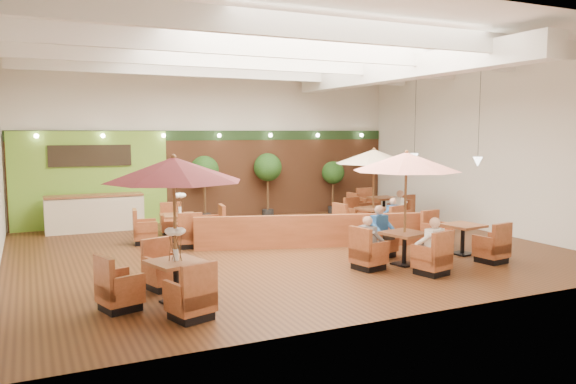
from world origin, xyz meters
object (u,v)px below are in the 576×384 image
table_3 (180,226)px  diner_4 (399,206)px  table_4 (463,240)px  diner_1 (380,226)px  table_2 (374,175)px  diner_3 (391,213)px  topiary_0 (204,173)px  diner_0 (432,240)px  table_1 (403,183)px  topiary_2 (333,175)px  table_5 (377,209)px  service_counter (95,213)px  diner_2 (369,237)px  table_0 (171,198)px  topiary_1 (268,170)px  booth_divider (314,231)px

table_3 → diner_4: (6.96, -1.07, 0.33)m
table_4 → diner_1: bearing=152.9°
table_2 → diner_3: size_ratio=3.67×
topiary_0 → diner_1: topiary_0 is taller
diner_0 → diner_1: size_ratio=0.98×
table_4 → diner_0: 2.50m
table_1 → diner_0: table_1 is taller
topiary_2 → diner_0: topiary_2 is taller
table_4 → table_5: size_ratio=0.99×
table_5 → table_2: bearing=-128.0°
table_4 → diner_4: size_ratio=3.32×
service_counter → diner_2: (5.19, -7.98, 0.17)m
table_1 → table_5: (3.37, 6.06, -1.59)m
table_2 → table_5: size_ratio=0.98×
table_3 → table_1: bearing=-44.3°
service_counter → table_0: (0.45, -8.65, 1.39)m
table_1 → diner_2: table_1 is taller
table_0 → topiary_1: size_ratio=1.19×
diner_2 → diner_4: size_ratio=0.96×
diner_4 → diner_3: bearing=134.0°
service_counter → diner_0: (6.20, -8.99, 0.19)m
table_4 → table_5: table_5 is taller
table_0 → diner_4: 9.90m
topiary_2 → table_0: bearing=-133.6°
topiary_1 → diner_3: 5.50m
topiary_0 → diner_0: bearing=-74.8°
table_4 → topiary_1: bearing=96.9°
table_3 → diner_0: (4.14, -6.19, 0.34)m
service_counter → topiary_0: 3.89m
booth_divider → diner_2: diner_2 is taller
table_0 → diner_2: 4.94m
topiary_0 → diner_3: size_ratio=3.18×
service_counter → booth_divider: (5.20, -5.25, -0.13)m
table_2 → topiary_2: size_ratio=1.32×
topiary_1 → diner_3: topiary_1 is taller
table_0 → table_1: 5.72m
diner_2 → diner_0: bearing=26.4°
table_2 → topiary_0: (-4.33, 4.06, -0.08)m
table_5 → diner_3: bearing=-117.6°
booth_divider → diner_2: bearing=-73.0°
table_2 → diner_0: table_2 is taller
topiary_0 → diner_1: size_ratio=2.74×
table_0 → diner_4: (8.58, 4.79, -1.21)m
service_counter → table_0: table_0 is taller
diner_0 → table_5: bearing=51.7°
booth_divider → table_3: bearing=159.2°
table_2 → table_4: 4.08m
service_counter → table_4: service_counter is taller
table_5 → topiary_2: (-0.63, 2.12, 1.14)m
diner_1 → diner_4: (2.83, 3.11, -0.01)m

